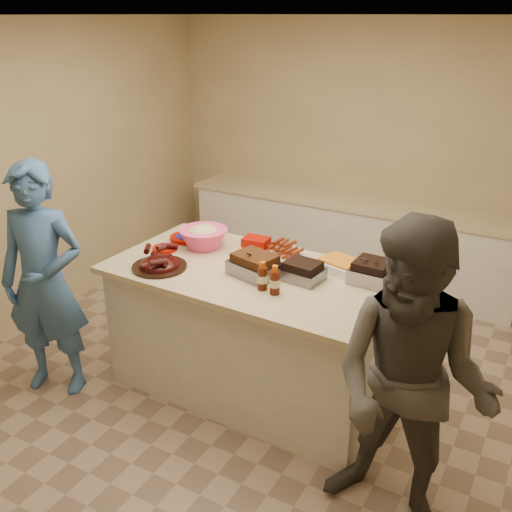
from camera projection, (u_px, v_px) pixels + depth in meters
The scene contains 19 objects.
room at pixel (247, 377), 4.60m from camera, with size 4.50×5.00×2.70m, color tan, non-canonical shape.
back_counter at pixel (349, 239), 6.19m from camera, with size 3.60×0.64×0.90m, color silver, non-canonical shape.
island at pixel (253, 386), 4.49m from camera, with size 2.11×1.11×1.00m, color silver, non-canonical shape.
rib_platter at pixel (160, 268), 4.15m from camera, with size 0.40×0.40×0.16m, color #390707, non-canonical shape.
pulled_pork_tray at pixel (255, 275), 4.04m from camera, with size 0.34×0.26×0.10m, color #47230F.
brisket_tray at pixel (302, 279), 3.97m from camera, with size 0.27×0.23×0.08m, color black.
roasting_pan at pixel (371, 282), 3.94m from camera, with size 0.27×0.27×0.11m, color gray.
coleslaw_bowl at pixel (204, 247), 4.52m from camera, with size 0.38×0.38×0.26m, color #FF4A8A, non-canonical shape.
sausage_plate at pixel (285, 255), 4.38m from camera, with size 0.32×0.32×0.05m, color silver.
mac_cheese_dish at pixel (342, 271), 4.11m from camera, with size 0.33×0.24×0.09m, color orange.
bbq_bottle_a at pixel (262, 289), 3.83m from camera, with size 0.07×0.07×0.20m, color #3F1205.
bbq_bottle_b at pixel (275, 294), 3.77m from camera, with size 0.07×0.07×0.20m, color #3F1205.
mustard_bottle at pixel (240, 261), 4.28m from camera, with size 0.05×0.05×0.13m, color gold.
sauce_bowl at pixel (267, 258), 4.32m from camera, with size 0.13×0.04×0.13m, color silver.
plate_stack_large at pixel (186, 240), 4.67m from camera, with size 0.26×0.26×0.03m, color #8F0900.
plate_stack_small at pixel (165, 250), 4.46m from camera, with size 0.19×0.19×0.03m, color #8F0900.
plastic_cup at pixel (198, 242), 4.62m from camera, with size 0.09×0.08×0.09m, color #974117.
basket_stack at pixel (256, 250), 4.48m from camera, with size 0.20×0.15×0.10m, color #8F0900.
guest_blue at pixel (61, 384), 4.53m from camera, with size 0.66×1.80×0.43m, color #3D67A3.
Camera 1 is at (1.95, -3.32, 2.71)m, focal length 40.00 mm.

